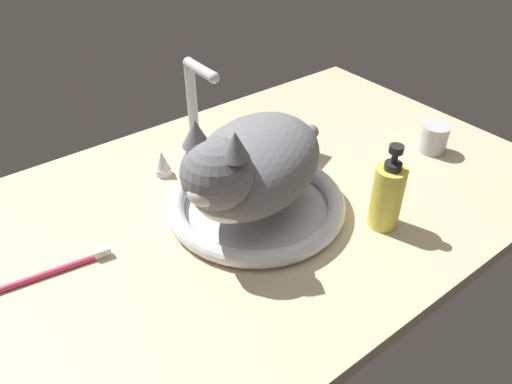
{
  "coord_description": "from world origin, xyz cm",
  "views": [
    {
      "loc": [
        -47.78,
        -58.73,
        59.29
      ],
      "look_at": [
        -4.88,
        -2.88,
        7.0
      ],
      "focal_mm": 34.31,
      "sensor_mm": 36.0,
      "label": 1
    }
  ],
  "objects_px": {
    "sink_basin": "(256,203)",
    "faucet": "(196,125)",
    "soap_pump_bottle": "(387,195)",
    "toothbrush": "(54,271)",
    "cat": "(249,166)",
    "metal_jar": "(434,138)"
  },
  "relations": [
    {
      "from": "soap_pump_bottle",
      "to": "toothbrush",
      "type": "relative_size",
      "value": 0.85
    },
    {
      "from": "faucet",
      "to": "metal_jar",
      "type": "height_order",
      "value": "faucet"
    },
    {
      "from": "soap_pump_bottle",
      "to": "toothbrush",
      "type": "distance_m",
      "value": 0.56
    },
    {
      "from": "cat",
      "to": "faucet",
      "type": "bearing_deg",
      "value": 84.17
    },
    {
      "from": "sink_basin",
      "to": "faucet",
      "type": "xyz_separation_m",
      "value": [
        -0.0,
        0.2,
        0.08
      ]
    },
    {
      "from": "soap_pump_bottle",
      "to": "cat",
      "type": "bearing_deg",
      "value": 137.42
    },
    {
      "from": "metal_jar",
      "to": "toothbrush",
      "type": "relative_size",
      "value": 0.32
    },
    {
      "from": "soap_pump_bottle",
      "to": "toothbrush",
      "type": "bearing_deg",
      "value": 155.14
    },
    {
      "from": "faucet",
      "to": "cat",
      "type": "relative_size",
      "value": 0.57
    },
    {
      "from": "sink_basin",
      "to": "toothbrush",
      "type": "height_order",
      "value": "sink_basin"
    },
    {
      "from": "faucet",
      "to": "metal_jar",
      "type": "relative_size",
      "value": 3.72
    },
    {
      "from": "sink_basin",
      "to": "metal_jar",
      "type": "xyz_separation_m",
      "value": [
        0.43,
        -0.07,
        0.02
      ]
    },
    {
      "from": "faucet",
      "to": "metal_jar",
      "type": "distance_m",
      "value": 0.51
    },
    {
      "from": "sink_basin",
      "to": "cat",
      "type": "relative_size",
      "value": 0.81
    },
    {
      "from": "faucet",
      "to": "cat",
      "type": "height_order",
      "value": "cat"
    },
    {
      "from": "faucet",
      "to": "toothbrush",
      "type": "relative_size",
      "value": 1.2
    },
    {
      "from": "metal_jar",
      "to": "cat",
      "type": "bearing_deg",
      "value": 172.26
    },
    {
      "from": "cat",
      "to": "toothbrush",
      "type": "relative_size",
      "value": 2.11
    },
    {
      "from": "faucet",
      "to": "metal_jar",
      "type": "bearing_deg",
      "value": -31.81
    },
    {
      "from": "metal_jar",
      "to": "soap_pump_bottle",
      "type": "xyz_separation_m",
      "value": [
        -0.28,
        -0.1,
        0.03
      ]
    },
    {
      "from": "cat",
      "to": "metal_jar",
      "type": "relative_size",
      "value": 6.53
    },
    {
      "from": "metal_jar",
      "to": "soap_pump_bottle",
      "type": "height_order",
      "value": "soap_pump_bottle"
    }
  ]
}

